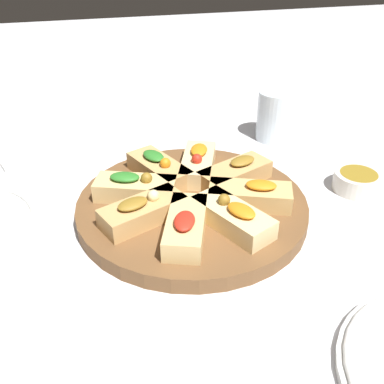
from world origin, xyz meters
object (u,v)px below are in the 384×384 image
serving_board (192,207)px  dipping_bowl (357,180)px  napkin_stack (35,149)px  water_glass (275,116)px

serving_board → dipping_bowl: size_ratio=4.46×
napkin_stack → dipping_bowl: dipping_bowl is taller
dipping_bowl → serving_board: bearing=0.4°
water_glass → napkin_stack: bearing=-6.9°
water_glass → dipping_bowl: (-0.05, 0.21, -0.03)m
water_glass → napkin_stack: size_ratio=0.69×
water_glass → napkin_stack: water_glass is taller
serving_board → napkin_stack: size_ratio=2.44×
napkin_stack → dipping_bowl: bearing=152.4°
napkin_stack → water_glass: bearing=173.1°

